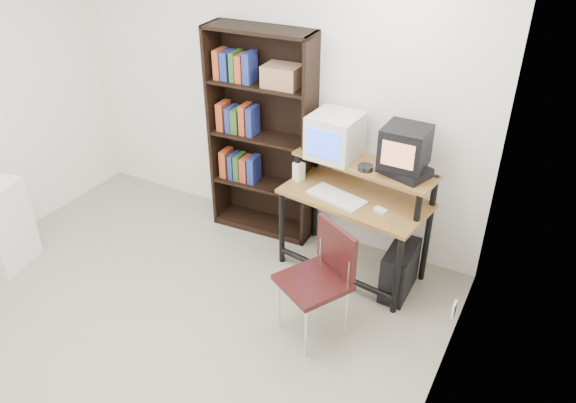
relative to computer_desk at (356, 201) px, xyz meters
The scene contains 16 objects.
floor 2.03m from the computer_desk, 122.44° to the right, with size 4.00×4.00×0.01m, color #A39C87.
back_wall 1.26m from the computer_desk, 159.10° to the left, with size 4.00×0.01×2.60m, color white.
right_wall 1.98m from the computer_desk, 58.74° to the right, with size 0.01×4.00×2.60m, color white.
computer_desk is the anchor object (origin of this frame).
crt_monitor 0.55m from the computer_desk, 154.10° to the left, with size 0.40×0.41×0.36m.
vcr 0.48m from the computer_desk, 11.77° to the left, with size 0.36×0.26×0.08m, color black.
crt_tv 0.62m from the computer_desk, 14.06° to the left, with size 0.33×0.34×0.31m.
cd_spindle 0.32m from the computer_desk, ahead, with size 0.12×0.12×0.05m, color #26262B.
keyboard 0.18m from the computer_desk, 136.76° to the right, with size 0.47×0.21×0.04m, color silver.
mousepad 0.31m from the computer_desk, 28.47° to the right, with size 0.22×0.18×0.01m, color black.
mouse 0.30m from the computer_desk, 28.62° to the right, with size 0.10×0.06×0.03m, color white.
desk_speaker 0.55m from the computer_desk, behind, with size 0.08×0.07×0.17m, color silver.
pc_tower 0.66m from the computer_desk, 11.99° to the right, with size 0.20×0.45×0.42m, color black.
school_chair 0.81m from the computer_desk, 84.75° to the right, with size 0.59×0.59×0.87m.
bookshelf 1.08m from the computer_desk, 166.15° to the left, with size 0.97×0.37×1.90m.
wall_outlet 1.14m from the computer_desk, 25.46° to the right, with size 0.02×0.08×0.12m, color beige.
Camera 1 is at (2.38, -2.07, 3.01)m, focal length 35.00 mm.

